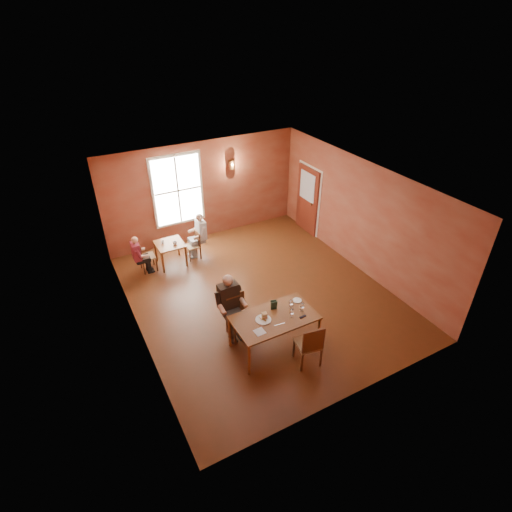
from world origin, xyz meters
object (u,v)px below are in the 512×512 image
chair_empty (308,343)px  chair_diner_maroon (147,256)px  main_table (274,332)px  chair_diner_white (193,245)px  diner_white (193,239)px  second_table (171,254)px  diner_main (239,311)px  diner_maroon (146,253)px  chair_diner_main (239,317)px

chair_empty → chair_diner_maroon: 5.21m
main_table → chair_diner_maroon: 4.42m
chair_diner_white → diner_white: 0.22m
diner_white → second_table: bearing=90.0°
chair_diner_white → diner_white: size_ratio=0.65×
chair_empty → diner_white: size_ratio=0.82×
diner_main → chair_empty: 1.59m
diner_white → diner_maroon: (-1.36, 0.00, -0.07)m
chair_empty → main_table: bearing=128.4°
chair_empty → chair_diner_white: bearing=107.6°
main_table → chair_diner_main: (-0.50, 0.65, 0.11)m
diner_white → chair_diner_maroon: 1.34m
chair_diner_main → second_table: bearing=-83.4°
chair_diner_main → diner_maroon: bearing=-72.7°
chair_empty → chair_diner_white: (-0.63, 4.84, -0.11)m
main_table → chair_empty: 0.80m
chair_diner_maroon → diner_maroon: size_ratio=0.79×
chair_diner_main → diner_main: size_ratio=0.72×
diner_maroon → chair_diner_maroon: bearing=90.0°
diner_white → chair_diner_white: bearing=90.0°
chair_diner_main → diner_white: diner_white is taller
second_table → diner_main: bearing=-83.4°
diner_maroon → diner_white: bearing=90.0°
chair_diner_main → chair_empty: (0.87, -1.35, 0.00)m
main_table → second_table: (-0.91, 4.14, -0.08)m
chair_empty → diner_main: bearing=133.8°
chair_diner_main → diner_main: diner_main is taller
main_table → chair_empty: bearing=-61.8°
main_table → diner_main: (-0.50, 0.62, 0.31)m
chair_empty → chair_diner_white: size_ratio=1.27×
main_table → diner_maroon: 4.44m
main_table → diner_white: diner_white is taller
diner_white → diner_maroon: bearing=90.0°
chair_diner_white → diner_maroon: size_ratio=0.73×
chair_diner_main → second_table: size_ratio=1.38×
second_table → chair_diner_main: bearing=-83.4°
diner_main → diner_white: diner_main is taller
diner_maroon → chair_empty: bearing=22.0°
chair_diner_white → diner_main: bearing=176.0°
second_table → chair_diner_white: (0.65, 0.00, 0.08)m
main_table → chair_diner_maroon: chair_diner_maroon is taller
chair_diner_main → chair_empty: chair_empty is taller
chair_diner_main → second_table: (-0.41, 3.49, -0.18)m
chair_diner_main → chair_empty: size_ratio=0.99×
chair_diner_maroon → main_table: bearing=20.6°
chair_diner_white → chair_diner_maroon: size_ratio=0.93×
main_table → diner_main: bearing=128.9°
chair_empty → diner_white: (-0.60, 4.84, 0.11)m
chair_diner_maroon → diner_maroon: (-0.03, 0.00, 0.12)m
chair_diner_maroon → chair_diner_main: bearing=16.8°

